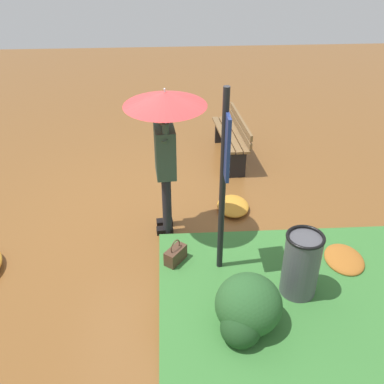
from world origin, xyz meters
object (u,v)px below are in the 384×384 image
(handbag, at_px, (176,256))
(park_bench, at_px, (232,137))
(info_sign_post, at_px, (224,165))
(trash_bin, at_px, (301,266))
(person_with_umbrella, at_px, (165,127))

(handbag, bearing_deg, park_bench, 158.86)
(handbag, relative_size, park_bench, 0.26)
(info_sign_post, xyz_separation_m, trash_bin, (0.47, 0.82, -1.03))
(info_sign_post, distance_m, trash_bin, 1.40)
(handbag, bearing_deg, person_with_umbrella, -173.27)
(person_with_umbrella, bearing_deg, park_bench, 151.27)
(info_sign_post, relative_size, park_bench, 1.64)
(info_sign_post, bearing_deg, park_bench, 169.79)
(info_sign_post, bearing_deg, trash_bin, 60.19)
(handbag, height_order, trash_bin, trash_bin)
(person_with_umbrella, xyz_separation_m, info_sign_post, (0.76, 0.61, -0.11))
(person_with_umbrella, xyz_separation_m, park_bench, (-2.04, 1.12, -1.15))
(handbag, xyz_separation_m, park_bench, (-2.69, 1.04, 0.28))
(info_sign_post, bearing_deg, handbag, -101.57)
(handbag, bearing_deg, trash_bin, 66.84)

